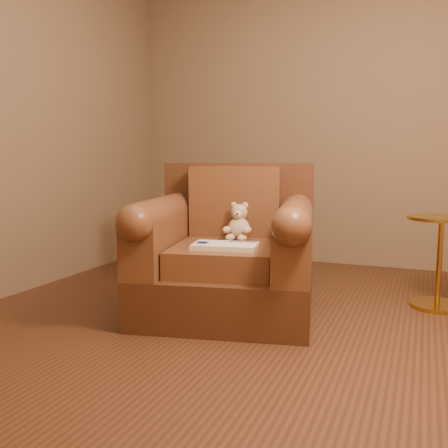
% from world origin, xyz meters
% --- Properties ---
extents(floor, '(4.00, 4.00, 0.00)m').
position_xyz_m(floor, '(0.00, 0.00, 0.00)').
color(floor, '#4E2D1A').
rests_on(floor, ground).
extents(room, '(4.02, 4.02, 2.71)m').
position_xyz_m(room, '(0.00, 0.00, 1.71)').
color(room, '#7C674C').
rests_on(room, ground).
extents(armchair, '(1.28, 1.23, 0.98)m').
position_xyz_m(armchair, '(-0.36, 0.17, 0.38)').
color(armchair, '#4A2B18').
rests_on(armchair, floor).
extents(teddy_bear, '(0.19, 0.22, 0.26)m').
position_xyz_m(teddy_bear, '(-0.32, 0.27, 0.57)').
color(teddy_bear, '#C4AD89').
rests_on(teddy_bear, armchair).
extents(guidebook, '(0.43, 0.30, 0.03)m').
position_xyz_m(guidebook, '(-0.29, -0.06, 0.48)').
color(guidebook, beige).
rests_on(guidebook, armchair).
extents(side_table, '(0.45, 0.45, 0.63)m').
position_xyz_m(side_table, '(0.94, 0.78, 0.34)').
color(side_table, gold).
rests_on(side_table, floor).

